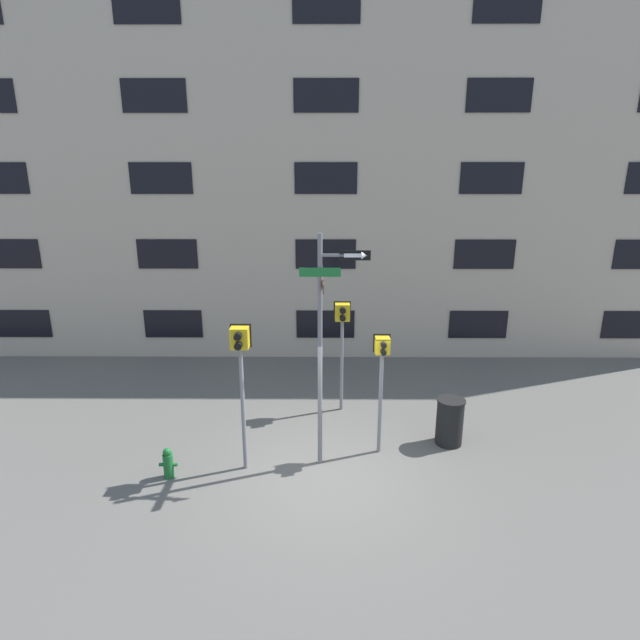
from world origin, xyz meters
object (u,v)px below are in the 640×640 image
Objects in this scene: street_sign_pole at (324,336)px; pedestrian_signal_right at (382,364)px; pedestrian_signal_left at (241,358)px; fire_hydrant at (168,463)px; pedestrian_signal_across at (342,326)px; trash_bin at (450,421)px.

street_sign_pole reaches higher than pedestrian_signal_right.
pedestrian_signal_left reaches higher than pedestrian_signal_right.
street_sign_pole is at bearing 9.94° from fire_hydrant.
trash_bin is at bearing -35.50° from pedestrian_signal_across.
trash_bin is (2.27, -1.62, -1.65)m from pedestrian_signal_across.
street_sign_pole reaches higher than pedestrian_signal_left.
pedestrian_signal_right reaches higher than fire_hydrant.
trash_bin is (5.70, 1.31, 0.22)m from fire_hydrant.
fire_hydrant is at bearing -167.03° from trash_bin.
pedestrian_signal_right is at bearing -69.88° from pedestrian_signal_across.
pedestrian_signal_right is (2.72, 0.64, -0.36)m from pedestrian_signal_left.
pedestrian_signal_right is at bearing 13.03° from fire_hydrant.
street_sign_pole is at bearing 7.32° from pedestrian_signal_left.
pedestrian_signal_left is 3.29m from pedestrian_signal_across.
trash_bin reaches higher than fire_hydrant.
pedestrian_signal_right is 2.11m from pedestrian_signal_across.
pedestrian_signal_across is at bearing 144.50° from trash_bin.
pedestrian_signal_across reaches higher than pedestrian_signal_right.
pedestrian_signal_left is 2.50m from fire_hydrant.
street_sign_pole is at bearing -100.28° from pedestrian_signal_across.
pedestrian_signal_left is at bearing -166.83° from pedestrian_signal_right.
pedestrian_signal_right is 4.57m from fire_hydrant.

